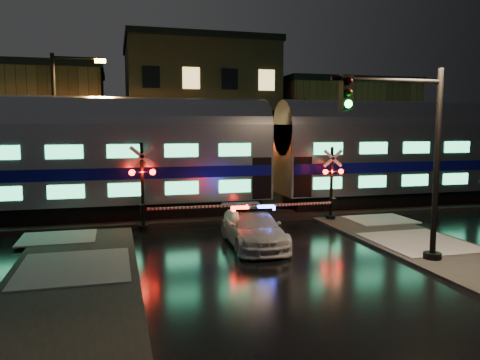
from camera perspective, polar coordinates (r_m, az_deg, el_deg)
name	(u,v)px	position (r m, az deg, el deg)	size (l,w,h in m)	color
ground	(242,238)	(19.98, 0.28, -7.11)	(120.00, 120.00, 0.00)	black
ballast	(217,214)	(24.71, -2.77, -4.21)	(90.00, 4.20, 0.24)	black
sidewalk_left	(65,302)	(13.63, -20.51, -13.78)	(4.00, 20.00, 0.12)	#2D2D2D
sidewalk_right	(475,265)	(17.84, 26.75, -9.27)	(4.00, 20.00, 0.12)	#2D2D2D
building_left	(12,130)	(41.51, -26.03, 5.53)	(14.00, 10.00, 9.00)	brown
building_mid	(197,115)	(41.87, -5.21, 7.86)	(12.00, 11.00, 11.50)	brown
building_right	(334,132)	(45.44, 11.39, 5.75)	(12.00, 10.00, 8.50)	brown
train	(273,152)	(25.14, 4.04, 3.46)	(51.00, 3.12, 5.92)	black
police_car	(253,228)	(18.61, 1.61, -5.84)	(2.23, 5.01, 1.59)	silver
crossing_signal_right	(325,191)	(23.50, 10.37, -1.38)	(5.25, 0.63, 3.72)	black
crossing_signal_left	(151,195)	(21.32, -10.80, -1.84)	(5.66, 0.65, 4.01)	black
traffic_light	(411,162)	(16.65, 20.10, 2.11)	(4.30, 0.74, 6.65)	black
streetlight	(61,121)	(27.90, -21.02, 6.70)	(2.91, 0.30, 8.70)	black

